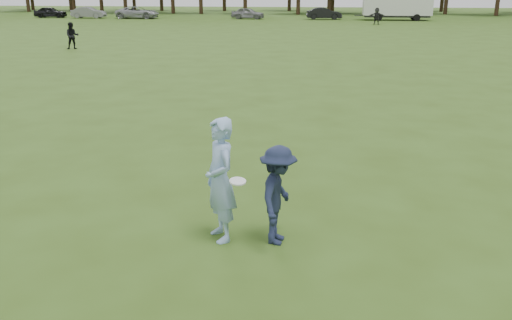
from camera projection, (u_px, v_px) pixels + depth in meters
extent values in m
plane|color=#314B15|center=(212.00, 242.00, 9.08)|extent=(200.00, 200.00, 0.00)
imported|color=#8FB1DE|center=(220.00, 180.00, 8.92)|extent=(0.82, 0.92, 2.10)
imported|color=#1B233C|center=(278.00, 195.00, 8.86)|extent=(0.77, 1.16, 1.67)
imported|color=black|center=(72.00, 36.00, 35.93)|extent=(1.04, 0.94, 1.75)
imported|color=black|center=(377.00, 16.00, 58.19)|extent=(1.67, 0.60, 1.77)
imported|color=black|center=(50.00, 12.00, 70.23)|extent=(4.16, 1.92, 1.38)
imported|color=slate|center=(89.00, 13.00, 69.12)|extent=(4.32, 1.62, 1.41)
imported|color=#98989C|center=(137.00, 13.00, 68.33)|extent=(5.37, 2.49, 1.49)
imported|color=gray|center=(248.00, 13.00, 67.53)|extent=(4.28, 2.17, 1.40)
imported|color=black|center=(324.00, 13.00, 66.65)|extent=(4.44, 1.89, 1.42)
cylinder|color=white|center=(238.00, 181.00, 8.65)|extent=(0.28, 0.27, 0.08)
cube|color=silver|center=(397.00, 4.00, 64.72)|extent=(8.00, 2.50, 2.60)
cube|color=black|center=(396.00, 16.00, 65.15)|extent=(7.60, 2.30, 0.25)
cylinder|color=black|center=(379.00, 17.00, 64.24)|extent=(0.80, 0.25, 0.80)
cylinder|color=black|center=(377.00, 16.00, 66.61)|extent=(0.80, 0.25, 0.80)
cylinder|color=black|center=(417.00, 18.00, 63.76)|extent=(0.80, 0.25, 0.80)
cylinder|color=black|center=(413.00, 16.00, 66.12)|extent=(0.80, 0.25, 0.80)
cube|color=#333333|center=(359.00, 15.00, 65.62)|extent=(1.20, 0.15, 0.12)
cylinder|color=#332114|center=(125.00, 2.00, 80.61)|extent=(0.56, 0.56, 3.25)
cylinder|color=#332114|center=(173.00, 0.00, 80.14)|extent=(0.56, 0.56, 3.71)
cylinder|color=#332114|center=(201.00, 2.00, 79.35)|extent=(0.56, 0.56, 3.46)
cylinder|color=#332114|center=(245.00, 3.00, 78.54)|extent=(0.56, 0.56, 3.14)
cylinder|color=#332114|center=(298.00, 4.00, 77.47)|extent=(0.56, 0.56, 3.01)
cylinder|color=#332114|center=(329.00, 2.00, 79.20)|extent=(0.56, 0.56, 3.23)
cylinder|color=#332114|center=(367.00, 1.00, 78.43)|extent=(0.56, 0.56, 3.77)
cylinder|color=#332114|center=(402.00, 2.00, 78.49)|extent=(0.56, 0.56, 3.33)
cylinder|color=#332114|center=(446.00, 3.00, 78.06)|extent=(0.56, 0.56, 3.22)
cylinder|color=#332114|center=(498.00, 0.00, 74.45)|extent=(0.56, 0.56, 4.15)
cylinder|color=#332114|center=(32.00, 1.00, 91.80)|extent=(0.56, 0.56, 2.73)
cylinder|color=#332114|center=(70.00, 0.00, 89.38)|extent=(0.56, 0.56, 3.25)
cylinder|color=#332114|center=(224.00, 0.00, 87.50)|extent=(0.56, 0.56, 3.29)
cylinder|color=#332114|center=(289.00, 0.00, 87.74)|extent=(0.56, 0.56, 3.28)
cylinder|color=#332114|center=(333.00, 1.00, 85.55)|extent=(0.56, 0.56, 3.11)
cylinder|color=#332114|center=(392.00, 0.00, 85.79)|extent=(0.56, 0.56, 3.50)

